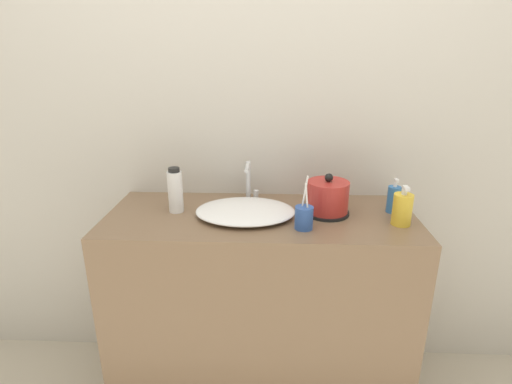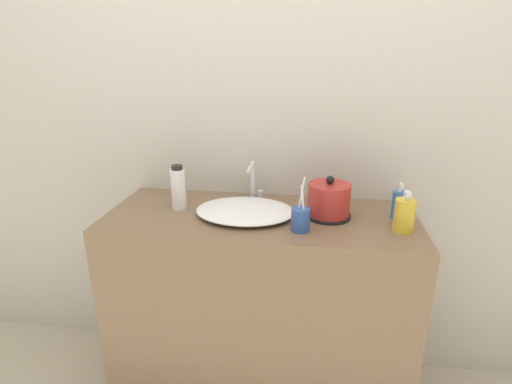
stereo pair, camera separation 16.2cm
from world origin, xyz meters
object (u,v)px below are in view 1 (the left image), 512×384
at_px(electric_kettle, 328,199).
at_px(mouthwash_bottle, 175,191).
at_px(lotion_bottle, 394,199).
at_px(faucet, 249,179).
at_px(shampoo_bottle, 402,209).
at_px(toothbrush_cup, 304,217).

height_order(electric_kettle, mouthwash_bottle, mouthwash_bottle).
bearing_deg(lotion_bottle, faucet, 168.75).
bearing_deg(faucet, shampoo_bottle, -22.32).
height_order(shampoo_bottle, mouthwash_bottle, mouthwash_bottle).
distance_m(electric_kettle, toothbrush_cup, 0.19).
bearing_deg(electric_kettle, shampoo_bottle, -19.36).
bearing_deg(toothbrush_cup, electric_kettle, 55.02).
xyz_separation_m(lotion_bottle, shampoo_bottle, (-0.00, -0.13, 0.01)).
distance_m(faucet, toothbrush_cup, 0.38).
distance_m(electric_kettle, lotion_bottle, 0.28).
height_order(electric_kettle, lotion_bottle, electric_kettle).
height_order(lotion_bottle, shampoo_bottle, shampoo_bottle).
height_order(faucet, lotion_bottle, faucet).
height_order(toothbrush_cup, mouthwash_bottle, toothbrush_cup).
height_order(toothbrush_cup, shampoo_bottle, toothbrush_cup).
bearing_deg(electric_kettle, lotion_bottle, 6.39).
distance_m(toothbrush_cup, mouthwash_bottle, 0.55).
xyz_separation_m(electric_kettle, shampoo_bottle, (0.28, -0.10, -0.00)).
bearing_deg(mouthwash_bottle, electric_kettle, 0.09).
bearing_deg(lotion_bottle, shampoo_bottle, -91.40).
bearing_deg(faucet, mouthwash_bottle, -152.84).
bearing_deg(shampoo_bottle, mouthwash_bottle, 173.97).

